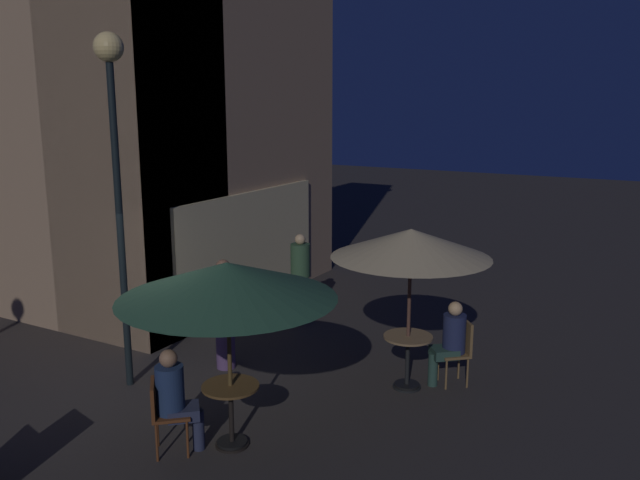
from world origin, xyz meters
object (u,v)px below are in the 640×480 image
object	(u,v)px
patron_seated_1	(450,338)
cafe_table_0	(231,404)
patron_standing_3	(300,279)
street_lamp_near_corner	(114,128)
cafe_chair_0	(163,409)
cafe_chair_1	(460,346)
patio_umbrella_0	(227,281)
patio_umbrella_1	(411,244)
cafe_table_1	(408,351)
patron_standing_2	(225,314)
patron_seated_0	(175,395)

from	to	relation	value
patron_seated_1	cafe_table_0	bearing A→B (deg)	19.97
patron_standing_3	street_lamp_near_corner	bearing A→B (deg)	127.39
cafe_chair_0	cafe_chair_1	world-z (taller)	cafe_chair_1
street_lamp_near_corner	patio_umbrella_0	bearing A→B (deg)	-106.10
patio_umbrella_1	cafe_chair_1	size ratio (longest dim) A/B	2.44
patio_umbrella_0	patio_umbrella_1	bearing A→B (deg)	-25.65
cafe_table_0	patron_standing_3	world-z (taller)	patron_standing_3
cafe_table_1	patron_standing_2	distance (m)	2.79
street_lamp_near_corner	cafe_chair_0	distance (m)	3.74
cafe_chair_1	patron_standing_3	bearing A→B (deg)	-59.31
patio_umbrella_0	patio_umbrella_1	distance (m)	2.79
cafe_chair_0	patron_standing_3	size ratio (longest dim) A/B	0.53
cafe_table_0	patron_seated_0	distance (m)	0.66
patio_umbrella_1	cafe_chair_1	world-z (taller)	patio_umbrella_1
cafe_table_1	patio_umbrella_1	bearing A→B (deg)	180.00
patio_umbrella_1	patron_seated_1	distance (m)	1.54
cafe_table_0	cafe_chair_0	world-z (taller)	cafe_chair_0
cafe_table_0	patron_seated_1	xyz separation A→B (m)	(2.92, -1.69, 0.16)
patio_umbrella_0	cafe_chair_1	size ratio (longest dim) A/B	2.65
cafe_chair_0	patron_standing_2	world-z (taller)	patron_standing_2
cafe_table_1	patron_standing_2	size ratio (longest dim) A/B	0.46
patio_umbrella_1	cafe_chair_0	xyz separation A→B (m)	(-3.03, 1.78, -1.55)
cafe_table_1	patio_umbrella_0	size ratio (longest dim) A/B	0.31
street_lamp_near_corner	patio_umbrella_0	distance (m)	2.91
cafe_table_0	cafe_table_1	size ratio (longest dim) A/B	0.98
patio_umbrella_0	cafe_chair_0	bearing A→B (deg)	131.77
cafe_table_0	cafe_chair_0	bearing A→B (deg)	131.77
patio_umbrella_0	patio_umbrella_1	xyz separation A→B (m)	(2.51, -1.21, 0.07)
cafe_table_1	patron_standing_3	xyz separation A→B (m)	(1.68, 2.77, 0.28)
patron_seated_0	cafe_table_0	bearing A→B (deg)	-0.00
cafe_chair_1	patron_seated_0	world-z (taller)	patron_seated_0
cafe_table_1	cafe_chair_0	distance (m)	3.51
patron_seated_1	street_lamp_near_corner	bearing A→B (deg)	-10.68
street_lamp_near_corner	patron_seated_0	world-z (taller)	street_lamp_near_corner
street_lamp_near_corner	patron_seated_1	distance (m)	5.46
cafe_chair_0	patron_standing_3	bearing A→B (deg)	60.03
street_lamp_near_corner	cafe_chair_1	bearing A→B (deg)	-60.39
patio_umbrella_0	patron_seated_0	bearing A→B (deg)	131.77
patron_seated_1	patron_seated_0	bearing A→B (deg)	17.13
patio_umbrella_1	cafe_table_0	bearing A→B (deg)	154.35
patio_umbrella_1	cafe_chair_0	size ratio (longest dim) A/B	2.61
patron_seated_0	patron_seated_1	bearing A→B (deg)	15.32
cafe_table_0	cafe_chair_0	xyz separation A→B (m)	(-0.52, 0.58, 0.01)
cafe_chair_0	patio_umbrella_1	bearing A→B (deg)	17.73
cafe_table_0	patio_umbrella_0	bearing A→B (deg)	75.96
cafe_chair_0	cafe_table_1	bearing A→B (deg)	17.73
patio_umbrella_0	patron_seated_1	distance (m)	3.62
cafe_table_0	cafe_table_1	bearing A→B (deg)	-25.65
cafe_table_0	patron_seated_0	bearing A→B (deg)	131.77
cafe_table_0	patio_umbrella_0	size ratio (longest dim) A/B	0.31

